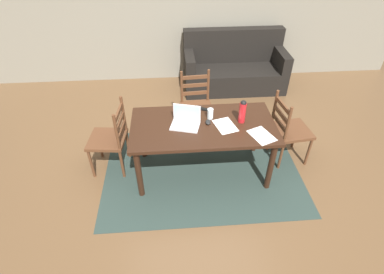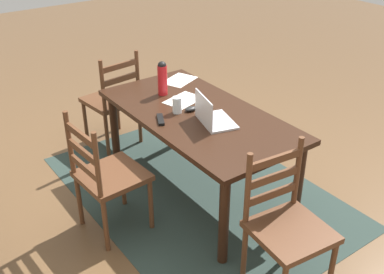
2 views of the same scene
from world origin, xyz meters
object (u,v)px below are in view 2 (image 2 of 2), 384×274
chair_right_far (113,100)px  laptop (211,116)px  dining_table (198,123)px  drinking_glass (177,105)px  chair_far_head (107,176)px  computer_mouse (191,109)px  chair_left_far (286,226)px  tv_remote (161,120)px  water_bottle (162,77)px

chair_right_far → laptop: bearing=-174.1°
dining_table → laptop: 0.25m
dining_table → drinking_glass: (0.10, 0.13, 0.15)m
chair_far_head → computer_mouse: bearing=-85.5°
chair_far_head → chair_left_far: 1.29m
laptop → computer_mouse: size_ratio=3.67×
dining_table → tv_remote: tv_remote is taller
computer_mouse → dining_table: bearing=-152.9°
tv_remote → dining_table: bearing=-163.1°
chair_far_head → water_bottle: 0.99m
chair_far_head → tv_remote: 0.57m
chair_right_far → drinking_glass: chair_right_far is taller
computer_mouse → water_bottle: bearing=2.6°
drinking_glass → tv_remote: drinking_glass is taller
dining_table → water_bottle: bearing=3.7°
tv_remote → chair_left_far: bearing=123.4°
water_bottle → laptop: bearing=-180.0°
chair_far_head → laptop: (-0.20, -0.77, 0.33)m
drinking_glass → dining_table: bearing=-126.6°
chair_right_far → drinking_glass: bearing=-177.9°
dining_table → laptop: size_ratio=4.58×
chair_right_far → chair_left_far: bearing=180.0°
dining_table → tv_remote: size_ratio=9.89×
chair_right_far → laptop: size_ratio=2.59×
laptop → tv_remote: laptop is taller
dining_table → computer_mouse: 0.12m
chair_right_far → drinking_glass: size_ratio=7.48×
laptop → computer_mouse: 0.26m
chair_right_far → dining_table: bearing=-171.6°
chair_far_head → laptop: bearing=-104.3°
chair_right_far → computer_mouse: 1.12m
dining_table → chair_far_head: bearing=90.2°
chair_far_head → laptop: 0.86m
drinking_glass → tv_remote: (-0.04, 0.18, -0.05)m
chair_left_far → water_bottle: size_ratio=3.32×
laptop → computer_mouse: (0.26, -0.00, -0.04)m
chair_left_far → laptop: size_ratio=2.59×
water_bottle → chair_right_far: bearing=11.5°
chair_left_far → water_bottle: (1.58, -0.14, 0.42)m
water_bottle → tv_remote: water_bottle is taller
water_bottle → tv_remote: (-0.40, 0.28, -0.14)m
chair_far_head → computer_mouse: (0.06, -0.77, 0.29)m
dining_table → chair_far_head: chair_far_head is taller
computer_mouse → tv_remote: bearing=93.3°
dining_table → chair_right_far: (1.13, 0.17, -0.18)m
chair_far_head → chair_left_far: bearing=-150.7°
laptop → computer_mouse: laptop is taller
chair_left_far → chair_far_head: bearing=29.3°
chair_right_far → water_bottle: (-0.68, -0.14, 0.42)m
laptop → water_bottle: water_bottle is taller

